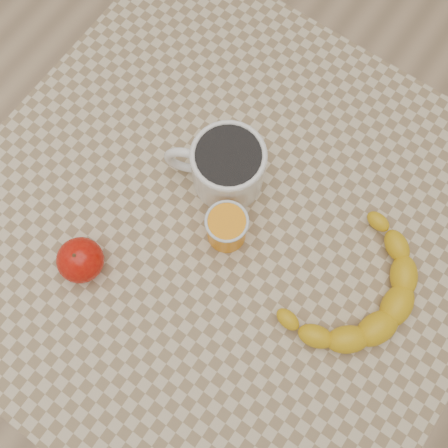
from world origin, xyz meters
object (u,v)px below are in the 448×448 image
Objects in this scene: apple at (80,260)px; banana at (354,291)px; table at (224,241)px; orange_juice_glass at (227,228)px; coffee_mug at (226,166)px.

apple is 0.40m from banana.
orange_juice_glass is at bearing -34.80° from table.
banana is (0.20, 0.03, -0.02)m from orange_juice_glass.
banana is at bearing -9.70° from coffee_mug.
banana is (0.26, -0.04, -0.03)m from coffee_mug.
coffee_mug is 2.26× the size of orange_juice_glass.
coffee_mug is at bearing -170.66° from banana.
apple reaches higher than table.
banana reaches higher than table.
orange_juice_glass is 0.20m from banana.
apple reaches higher than banana.
table is 9.49× the size of apple.
coffee_mug is at bearing 122.94° from table.
orange_juice_glass is at bearing -152.23° from banana.
coffee_mug is 0.09m from orange_juice_glass.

